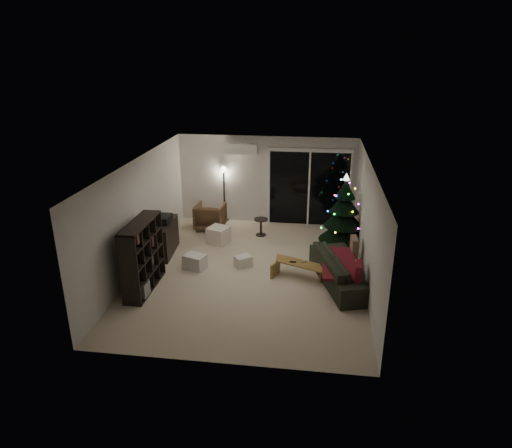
{
  "coord_description": "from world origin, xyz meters",
  "views": [
    {
      "loc": [
        1.38,
        -9.14,
        4.69
      ],
      "look_at": [
        0.1,
        0.3,
        1.05
      ],
      "focal_mm": 32.0,
      "sensor_mm": 36.0,
      "label": 1
    }
  ],
  "objects": [
    {
      "name": "armchair",
      "position": [
        -1.48,
        2.49,
        0.36
      ],
      "size": [
        0.8,
        0.82,
        0.73
      ],
      "primitive_type": "imported",
      "rotation": [
        0.0,
        0.0,
        3.12
      ],
      "color": "brown",
      "rests_on": "floor"
    },
    {
      "name": "cardboard_box_b",
      "position": [
        -0.19,
        0.26,
        0.13
      ],
      "size": [
        0.45,
        0.44,
        0.25
      ],
      "primitive_type": "cube",
      "rotation": [
        0.0,
        0.0,
        0.66
      ],
      "color": "silver",
      "rests_on": "floor"
    },
    {
      "name": "coffee_table",
      "position": [
        1.12,
        -0.12,
        0.18
      ],
      "size": [
        1.19,
        0.8,
        0.36
      ],
      "primitive_type": null,
      "rotation": [
        0.0,
        0.0,
        -0.4
      ],
      "color": "olive",
      "rests_on": "floor"
    },
    {
      "name": "cushion_b",
      "position": [
        2.3,
        -0.9,
        0.59
      ],
      "size": [
        0.16,
        0.43,
        0.43
      ],
      "primitive_type": "cube",
      "rotation": [
        0.0,
        0.0,
        -0.07
      ],
      "color": "maroon",
      "rests_on": "sofa"
    },
    {
      "name": "cushion_a",
      "position": [
        2.3,
        0.4,
        0.59
      ],
      "size": [
        0.16,
        0.44,
        0.43
      ],
      "primitive_type": "cube",
      "rotation": [
        0.0,
        0.0,
        0.09
      ],
      "color": "#7C6852",
      "rests_on": "sofa"
    },
    {
      "name": "media_cabinet",
      "position": [
        -2.25,
        0.74,
        0.4
      ],
      "size": [
        0.59,
        1.32,
        0.8
      ],
      "primitive_type": "cube",
      "rotation": [
        0.0,
        0.0,
        0.08
      ],
      "color": "black",
      "rests_on": "floor"
    },
    {
      "name": "remote_b",
      "position": [
        1.22,
        -0.07,
        0.37
      ],
      "size": [
        0.14,
        0.08,
        0.02
      ],
      "primitive_type": "cube",
      "rotation": [
        0.0,
        0.0,
        0.35
      ],
      "color": "slate",
      "rests_on": "coffee_table"
    },
    {
      "name": "ottoman",
      "position": [
        -1.05,
        1.54,
        0.22
      ],
      "size": [
        0.61,
        0.61,
        0.43
      ],
      "primitive_type": "cube",
      "rotation": [
        0.0,
        0.0,
        -0.35
      ],
      "color": "#F3DDC2",
      "rests_on": "floor"
    },
    {
      "name": "bookshelf",
      "position": [
        -2.25,
        -1.04,
        0.74
      ],
      "size": [
        0.51,
        1.51,
        1.49
      ],
      "primitive_type": null,
      "rotation": [
        0.0,
        0.0,
        -0.09
      ],
      "color": "black",
      "rests_on": "floor"
    },
    {
      "name": "room",
      "position": [
        0.46,
        1.49,
        1.02
      ],
      "size": [
        6.5,
        7.51,
        2.6
      ],
      "color": "beige",
      "rests_on": "ground"
    },
    {
      "name": "christmas_tree",
      "position": [
        2.11,
        1.66,
        0.97
      ],
      "size": [
        1.22,
        1.22,
        1.93
      ],
      "primitive_type": "cone",
      "rotation": [
        0.0,
        0.0,
        -0.02
      ],
      "color": "black",
      "rests_on": "floor"
    },
    {
      "name": "floor_lamp",
      "position": [
        -1.23,
        3.24,
        0.77
      ],
      "size": [
        0.25,
        0.25,
        1.54
      ],
      "primitive_type": "cylinder",
      "color": "black",
      "rests_on": "floor"
    },
    {
      "name": "remote_a",
      "position": [
        0.97,
        -0.12,
        0.37
      ],
      "size": [
        0.14,
        0.04,
        0.02
      ],
      "primitive_type": "cube",
      "color": "black",
      "rests_on": "coffee_table"
    },
    {
      "name": "sofa",
      "position": [
        2.05,
        -0.25,
        0.32
      ],
      "size": [
        1.48,
        2.38,
        0.65
      ],
      "primitive_type": "imported",
      "rotation": [
        0.0,
        0.0,
        1.87
      ],
      "color": "black",
      "rests_on": "floor"
    },
    {
      "name": "cardboard_box_a",
      "position": [
        -1.27,
        0.01,
        0.17
      ],
      "size": [
        0.56,
        0.49,
        0.33
      ],
      "primitive_type": "cube",
      "rotation": [
        0.0,
        0.0,
        -0.33
      ],
      "color": "silver",
      "rests_on": "floor"
    },
    {
      "name": "stereo",
      "position": [
        -2.25,
        0.74,
        0.89
      ],
      "size": [
        0.41,
        0.48,
        0.17
      ],
      "primitive_type": "cube",
      "color": "black",
      "rests_on": "media_cabinet"
    },
    {
      "name": "sofa_throw",
      "position": [
        1.95,
        -0.25,
        0.47
      ],
      "size": [
        0.69,
        1.6,
        0.05
      ],
      "primitive_type": "cube",
      "color": "maroon",
      "rests_on": "sofa"
    },
    {
      "name": "side_table",
      "position": [
        -0.03,
        2.21,
        0.23
      ],
      "size": [
        0.44,
        0.44,
        0.47
      ],
      "primitive_type": "cylinder",
      "rotation": [
        0.0,
        0.0,
        -0.19
      ],
      "color": "black",
      "rests_on": "floor"
    }
  ]
}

